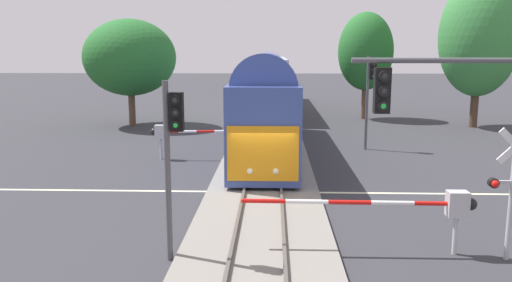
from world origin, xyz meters
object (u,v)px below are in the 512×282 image
(commuter_train, at_px, (268,88))
(crossing_gate_near, at_px, (428,206))
(crossing_gate_far, at_px, (171,133))
(oak_behind_train, at_px, (130,58))
(maple_right_background, at_px, (479,37))
(traffic_signal_far_side, at_px, (370,87))
(elm_centre_background, at_px, (366,51))
(traffic_signal_near_right, at_px, (500,112))
(traffic_signal_median, at_px, (172,142))

(commuter_train, bearing_deg, crossing_gate_near, -79.50)
(crossing_gate_far, bearing_deg, oak_behind_train, 114.05)
(maple_right_background, bearing_deg, commuter_train, 177.20)
(commuter_train, height_order, crossing_gate_far, commuter_train)
(crossing_gate_far, distance_m, traffic_signal_far_side, 11.39)
(oak_behind_train, bearing_deg, crossing_gate_near, -58.36)
(commuter_train, relative_size, traffic_signal_far_side, 7.97)
(elm_centre_background, bearing_deg, crossing_gate_far, -127.68)
(commuter_train, xyz_separation_m, maple_right_background, (15.22, -0.74, 3.81))
(traffic_signal_far_side, bearing_deg, traffic_signal_near_right, -91.60)
(traffic_signal_median, xyz_separation_m, maple_right_background, (17.45, 25.06, 3.35))
(crossing_gate_near, height_order, elm_centre_background, elm_centre_background)
(oak_behind_train, bearing_deg, crossing_gate_far, -65.95)
(commuter_train, height_order, traffic_signal_median, commuter_train)
(crossing_gate_far, bearing_deg, commuter_train, 69.04)
(crossing_gate_near, height_order, traffic_signal_near_right, traffic_signal_near_right)
(elm_centre_background, bearing_deg, traffic_signal_near_right, -94.69)
(crossing_gate_near, height_order, traffic_signal_median, traffic_signal_median)
(commuter_train, height_order, elm_centre_background, elm_centre_background)
(crossing_gate_near, relative_size, elm_centre_background, 0.74)
(crossing_gate_near, distance_m, elm_centre_background, 29.31)
(crossing_gate_near, bearing_deg, traffic_signal_far_side, 85.62)
(crossing_gate_near, bearing_deg, traffic_signal_near_right, -74.12)
(crossing_gate_far, relative_size, traffic_signal_median, 1.09)
(traffic_signal_far_side, xyz_separation_m, elm_centre_background, (2.07, 13.52, 1.98))
(traffic_signal_near_right, distance_m, elm_centre_background, 31.35)
(traffic_signal_far_side, height_order, oak_behind_train, oak_behind_train)
(traffic_signal_near_right, xyz_separation_m, maple_right_background, (9.89, 26.74, 2.34))
(commuter_train, bearing_deg, elm_centre_background, 25.32)
(traffic_signal_far_side, relative_size, traffic_signal_near_right, 0.94)
(crossing_gate_near, relative_size, maple_right_background, 0.59)
(traffic_signal_median, relative_size, maple_right_background, 0.44)
(commuter_train, bearing_deg, oak_behind_train, -175.21)
(traffic_signal_far_side, xyz_separation_m, traffic_signal_median, (-8.05, -16.01, -0.31))
(commuter_train, xyz_separation_m, traffic_signal_far_side, (5.82, -9.79, 0.77))
(oak_behind_train, bearing_deg, commuter_train, 4.79)
(traffic_signal_far_side, bearing_deg, elm_centre_background, 81.30)
(traffic_signal_far_side, distance_m, traffic_signal_median, 17.93)
(oak_behind_train, relative_size, maple_right_background, 0.72)
(oak_behind_train, distance_m, elm_centre_background, 18.75)
(crossing_gate_far, distance_m, traffic_signal_median, 13.34)
(commuter_train, relative_size, oak_behind_train, 5.33)
(crossing_gate_near, relative_size, oak_behind_train, 0.82)
(crossing_gate_near, distance_m, traffic_signal_far_side, 15.51)
(crossing_gate_near, xyz_separation_m, traffic_signal_near_right, (0.68, -2.39, 2.86))
(oak_behind_train, distance_m, maple_right_background, 25.55)
(crossing_gate_far, height_order, elm_centre_background, elm_centre_background)
(commuter_train, xyz_separation_m, oak_behind_train, (-10.28, -0.86, 2.31))
(oak_behind_train, bearing_deg, traffic_signal_median, -72.09)
(oak_behind_train, bearing_deg, elm_centre_background, 14.19)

